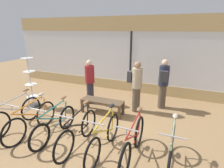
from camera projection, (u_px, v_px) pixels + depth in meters
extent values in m
plane|color=#99754C|center=(91.00, 133.00, 4.74)|extent=(24.00, 24.00, 0.00)
cube|color=tan|center=(130.00, 86.00, 7.84)|extent=(12.00, 0.08, 0.45)
cube|color=white|center=(131.00, 57.00, 7.44)|extent=(12.00, 0.04, 2.15)
cube|color=tan|center=(132.00, 23.00, 7.03)|extent=(12.00, 0.08, 0.60)
cube|color=black|center=(131.00, 57.00, 7.42)|extent=(0.08, 0.02, 2.15)
torus|color=black|center=(31.00, 109.00, 5.33)|extent=(0.05, 0.73, 0.73)
cylinder|color=#BCBCC1|center=(13.00, 109.00, 4.75)|extent=(0.03, 0.99, 0.51)
cylinder|color=#BCBCC1|center=(29.00, 102.00, 5.22)|extent=(0.03, 0.11, 0.49)
cylinder|color=#BCBCC1|center=(13.00, 99.00, 4.69)|extent=(0.03, 0.92, 0.10)
cylinder|color=#BCBCC1|center=(25.00, 112.00, 5.12)|extent=(0.03, 0.48, 0.03)
cylinder|color=#B2B2B7|center=(26.00, 93.00, 5.09)|extent=(0.02, 0.02, 0.14)
ellipsoid|color=brown|center=(26.00, 90.00, 5.06)|extent=(0.11, 0.22, 0.06)
torus|color=black|center=(46.00, 113.00, 5.04)|extent=(0.05, 0.72, 0.72)
torus|color=black|center=(14.00, 133.00, 4.11)|extent=(0.05, 0.72, 0.72)
cylinder|color=orange|center=(29.00, 115.00, 4.47)|extent=(0.03, 0.98, 0.51)
cylinder|color=orange|center=(44.00, 106.00, 4.93)|extent=(0.03, 0.11, 0.49)
cylinder|color=orange|center=(29.00, 104.00, 4.41)|extent=(0.03, 0.91, 0.10)
cylinder|color=orange|center=(40.00, 117.00, 4.83)|extent=(0.03, 0.48, 0.03)
cylinder|color=#B2B2B7|center=(42.00, 97.00, 4.80)|extent=(0.02, 0.02, 0.14)
ellipsoid|color=#B2A893|center=(41.00, 94.00, 4.78)|extent=(0.11, 0.22, 0.06)
cylinder|color=#B2B2B7|center=(12.00, 108.00, 3.98)|extent=(0.02, 0.02, 0.12)
cylinder|color=#ADADB2|center=(12.00, 106.00, 3.96)|extent=(0.46, 0.02, 0.02)
torus|color=black|center=(67.00, 117.00, 4.87)|extent=(0.06, 0.67, 0.67)
torus|color=black|center=(40.00, 138.00, 3.97)|extent=(0.06, 0.67, 0.67)
cylinder|color=#1E7A7F|center=(53.00, 119.00, 4.31)|extent=(0.03, 0.96, 0.51)
cylinder|color=#1E7A7F|center=(66.00, 110.00, 4.76)|extent=(0.03, 0.11, 0.49)
cylinder|color=#1E7A7F|center=(52.00, 108.00, 4.25)|extent=(0.03, 0.89, 0.10)
cylinder|color=#1E7A7F|center=(62.00, 121.00, 4.67)|extent=(0.03, 0.46, 0.03)
cylinder|color=#B2B2B7|center=(64.00, 100.00, 4.63)|extent=(0.02, 0.02, 0.14)
ellipsoid|color=brown|center=(63.00, 97.00, 4.61)|extent=(0.11, 0.22, 0.06)
cylinder|color=#B2B2B7|center=(38.00, 112.00, 3.84)|extent=(0.02, 0.02, 0.12)
cylinder|color=#ADADB2|center=(38.00, 110.00, 3.82)|extent=(0.46, 0.02, 0.02)
torus|color=black|center=(89.00, 123.00, 4.52)|extent=(0.05, 0.71, 0.71)
torus|color=black|center=(64.00, 147.00, 3.63)|extent=(0.05, 0.71, 0.71)
cylinder|color=black|center=(76.00, 126.00, 3.97)|extent=(0.03, 0.95, 0.51)
cylinder|color=black|center=(88.00, 116.00, 4.41)|extent=(0.03, 0.11, 0.49)
cylinder|color=black|center=(76.00, 114.00, 3.91)|extent=(0.03, 0.88, 0.10)
cylinder|color=black|center=(84.00, 128.00, 4.32)|extent=(0.03, 0.46, 0.03)
cylinder|color=#B2B2B7|center=(86.00, 105.00, 4.28)|extent=(0.02, 0.02, 0.14)
ellipsoid|color=brown|center=(86.00, 102.00, 4.26)|extent=(0.11, 0.22, 0.06)
cylinder|color=#B2B2B7|center=(64.00, 119.00, 3.49)|extent=(0.02, 0.02, 0.12)
cylinder|color=#ADADB2|center=(63.00, 117.00, 3.48)|extent=(0.46, 0.02, 0.02)
torus|color=black|center=(113.00, 128.00, 4.34)|extent=(0.05, 0.70, 0.70)
torus|color=black|center=(93.00, 155.00, 3.41)|extent=(0.05, 0.70, 0.70)
cylinder|color=gold|center=(103.00, 131.00, 3.77)|extent=(0.03, 0.99, 0.51)
cylinder|color=gold|center=(112.00, 120.00, 4.23)|extent=(0.03, 0.11, 0.49)
cylinder|color=gold|center=(103.00, 119.00, 3.71)|extent=(0.03, 0.92, 0.10)
cylinder|color=gold|center=(109.00, 133.00, 4.13)|extent=(0.03, 0.48, 0.03)
cylinder|color=#B2B2B7|center=(112.00, 109.00, 4.10)|extent=(0.02, 0.02, 0.14)
ellipsoid|color=black|center=(112.00, 106.00, 4.08)|extent=(0.11, 0.22, 0.06)
cylinder|color=#B2B2B7|center=(93.00, 126.00, 3.28)|extent=(0.02, 0.02, 0.12)
cylinder|color=#ADADB2|center=(93.00, 123.00, 3.26)|extent=(0.46, 0.02, 0.02)
torus|color=black|center=(139.00, 132.00, 4.11)|extent=(0.05, 0.75, 0.75)
torus|color=black|center=(125.00, 163.00, 3.16)|extent=(0.05, 0.75, 0.75)
cylinder|color=red|center=(133.00, 137.00, 3.53)|extent=(0.03, 1.00, 0.51)
cylinder|color=red|center=(139.00, 124.00, 4.00)|extent=(0.03, 0.11, 0.49)
cylinder|color=red|center=(134.00, 124.00, 3.47)|extent=(0.03, 0.93, 0.10)
cylinder|color=red|center=(136.00, 138.00, 3.89)|extent=(0.03, 0.48, 0.03)
cylinder|color=#B2B2B7|center=(139.00, 112.00, 3.87)|extent=(0.02, 0.02, 0.14)
ellipsoid|color=brown|center=(140.00, 109.00, 3.84)|extent=(0.11, 0.22, 0.06)
cylinder|color=#B2B2B7|center=(127.00, 132.00, 3.03)|extent=(0.02, 0.02, 0.12)
cylinder|color=#ADADB2|center=(127.00, 129.00, 3.01)|extent=(0.46, 0.02, 0.02)
torus|color=black|center=(172.00, 140.00, 3.86)|extent=(0.05, 0.70, 0.70)
cylinder|color=gray|center=(172.00, 145.00, 3.32)|extent=(0.03, 0.92, 0.51)
cylinder|color=gray|center=(173.00, 131.00, 3.76)|extent=(0.03, 0.11, 0.49)
cylinder|color=gray|center=(173.00, 131.00, 3.27)|extent=(0.03, 0.85, 0.10)
cylinder|color=gray|center=(172.00, 146.00, 3.67)|extent=(0.03, 0.44, 0.03)
cylinder|color=#B2B2B7|center=(175.00, 119.00, 3.63)|extent=(0.02, 0.02, 0.14)
ellipsoid|color=#B2A893|center=(175.00, 116.00, 3.60)|extent=(0.11, 0.22, 0.06)
cylinder|color=#B2B2B7|center=(172.00, 140.00, 2.86)|extent=(0.02, 0.02, 0.12)
cylinder|color=#ADADB2|center=(172.00, 136.00, 2.85)|extent=(0.46, 0.02, 0.02)
cylinder|color=#333333|center=(34.00, 105.00, 6.41)|extent=(0.48, 0.48, 0.03)
cylinder|color=silver|center=(30.00, 81.00, 6.14)|extent=(0.04, 0.04, 1.84)
cylinder|color=white|center=(33.00, 97.00, 6.31)|extent=(0.40, 0.40, 0.02)
cylinder|color=white|center=(31.00, 84.00, 6.17)|extent=(0.40, 0.40, 0.02)
cylinder|color=white|center=(29.00, 72.00, 6.03)|extent=(0.40, 0.40, 0.02)
cylinder|color=white|center=(27.00, 58.00, 5.89)|extent=(0.40, 0.40, 0.02)
cube|color=brown|center=(102.00, 101.00, 5.71)|extent=(1.40, 0.44, 0.05)
cube|color=brown|center=(82.00, 106.00, 5.86)|extent=(0.08, 0.08, 0.41)
cube|color=brown|center=(119.00, 113.00, 5.38)|extent=(0.08, 0.08, 0.41)
cube|color=brown|center=(88.00, 102.00, 6.18)|extent=(0.08, 0.08, 0.41)
cube|color=brown|center=(123.00, 108.00, 5.70)|extent=(0.08, 0.08, 0.41)
cylinder|color=#2D2D38|center=(90.00, 93.00, 6.55)|extent=(0.36, 0.36, 0.80)
cylinder|color=maroon|center=(90.00, 74.00, 6.33)|extent=(0.47, 0.47, 0.63)
sphere|color=beige|center=(89.00, 63.00, 6.20)|extent=(0.21, 0.21, 0.21)
cylinder|color=brown|center=(162.00, 96.00, 6.13)|extent=(0.29, 0.29, 0.84)
cylinder|color=#23283D|center=(164.00, 76.00, 5.90)|extent=(0.38, 0.38, 0.67)
sphere|color=beige|center=(165.00, 63.00, 5.77)|extent=(0.22, 0.22, 0.22)
cube|color=#38383D|center=(164.00, 76.00, 5.67)|extent=(0.25, 0.17, 0.36)
cylinder|color=brown|center=(136.00, 99.00, 5.88)|extent=(0.27, 0.27, 0.83)
cylinder|color=tan|center=(137.00, 78.00, 5.66)|extent=(0.35, 0.35, 0.66)
sphere|color=#9E7051|center=(138.00, 65.00, 5.52)|extent=(0.22, 0.22, 0.22)
cube|color=#38383D|center=(130.00, 76.00, 5.73)|extent=(0.15, 0.24, 0.36)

